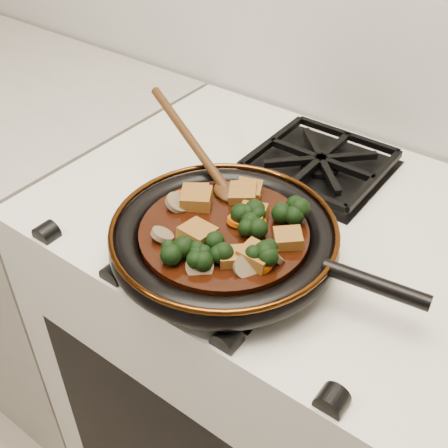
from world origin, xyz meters
The scene contains 32 objects.
stove centered at (0.00, 1.69, 0.45)m, with size 0.76×0.60×0.90m, color silver.
burner_grate_front centered at (0.00, 1.55, 0.91)m, with size 0.23×0.23×0.03m, color black, non-canonical shape.
burner_grate_back centered at (0.00, 1.83, 0.91)m, with size 0.23×0.23×0.03m, color black, non-canonical shape.
skillet centered at (0.01, 1.53, 0.94)m, with size 0.46×0.33×0.05m.
braising_sauce centered at (0.01, 1.53, 0.95)m, with size 0.24×0.24×0.02m, color black.
tofu_cube_0 centered at (-0.07, 1.56, 0.97)m, with size 0.04×0.04×0.02m, color brown.
tofu_cube_1 centered at (0.08, 1.50, 0.97)m, with size 0.04×0.04×0.02m, color brown.
tofu_cube_2 centered at (-0.01, 1.62, 0.97)m, with size 0.04×0.04×0.02m, color brown.
tofu_cube_3 centered at (0.05, 1.49, 0.97)m, with size 0.03×0.03×0.02m, color brown.
tofu_cube_4 centered at (0.02, 1.58, 0.97)m, with size 0.04×0.04×0.02m, color brown.
tofu_cube_5 centered at (-0.02, 1.61, 0.97)m, with size 0.04×0.04×0.02m, color brown.
tofu_cube_6 centered at (-0.01, 1.49, 0.97)m, with size 0.04×0.04×0.02m, color brown.
tofu_cube_7 centered at (-0.06, 1.56, 0.97)m, with size 0.04×0.04×0.02m, color brown.
tofu_cube_8 centered at (0.09, 1.56, 0.97)m, with size 0.04×0.03×0.02m, color brown.
broccoli_floret_0 centered at (0.02, 1.45, 0.97)m, with size 0.06×0.06×0.05m, color black, non-canonical shape.
broccoli_floret_1 centered at (0.02, 1.57, 0.97)m, with size 0.06×0.06×0.05m, color black, non-canonical shape.
broccoli_floret_2 centered at (0.09, 1.51, 0.97)m, with size 0.06×0.06×0.05m, color black, non-canonical shape.
broccoli_floret_3 centered at (0.07, 1.61, 0.97)m, with size 0.06×0.06×0.06m, color black, non-canonical shape.
broccoli_floret_4 centered at (0.04, 1.55, 0.97)m, with size 0.06×0.06×0.06m, color black, non-canonical shape.
broccoli_floret_5 centered at (-0.01, 1.44, 0.97)m, with size 0.06×0.06×0.05m, color black, non-canonical shape.
broccoli_floret_6 centered at (0.03, 1.49, 0.97)m, with size 0.06×0.06×0.05m, color black, non-canonical shape.
carrot_coin_0 centered at (-0.09, 1.55, 0.96)m, with size 0.03×0.03×0.01m, color #B94105.
carrot_coin_1 centered at (0.01, 1.55, 0.96)m, with size 0.03×0.03×0.01m, color #B94105.
carrot_coin_2 centered at (0.04, 1.56, 0.96)m, with size 0.03×0.03×0.01m, color #B94105.
carrot_coin_3 centered at (0.09, 1.50, 0.96)m, with size 0.03×0.03×0.01m, color #B94105.
carrot_coin_4 centered at (-0.01, 1.62, 0.96)m, with size 0.03×0.03×0.01m, color #B94105.
mushroom_slice_0 centered at (-0.08, 1.53, 0.97)m, with size 0.04×0.04×0.01m, color brown.
mushroom_slice_1 centered at (-0.05, 1.46, 0.97)m, with size 0.03×0.03×0.01m, color brown.
mushroom_slice_2 centered at (0.09, 1.52, 0.97)m, with size 0.04×0.04×0.01m, color brown.
mushroom_slice_3 centered at (0.08, 1.48, 0.97)m, with size 0.03×0.03×0.01m, color brown.
mushroom_slice_4 centered at (0.03, 1.45, 0.97)m, with size 0.04×0.04×0.01m, color brown.
wooden_spoon centered at (-0.11, 1.63, 0.98)m, with size 0.15×0.08×0.25m.
Camera 1 is at (0.37, 1.04, 1.47)m, focal length 45.00 mm.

